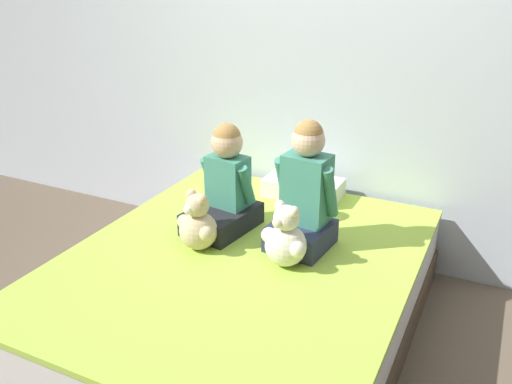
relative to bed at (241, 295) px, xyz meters
The scene contains 8 objects.
ground_plane 0.22m from the bed, ahead, with size 14.00×14.00×0.00m, color brown.
wall_behind_bed 1.49m from the bed, 90.00° to the left, with size 8.00×0.06×2.50m.
bed is the anchor object (origin of this frame).
child_on_left 0.57m from the bed, 131.21° to the left, with size 0.34×0.44×0.58m.
child_on_right 0.62m from the bed, 47.77° to the left, with size 0.32×0.33×0.66m.
teddy_bear_held_by_left_child 0.43m from the bed, behind, with size 0.25×0.19×0.31m.
teddy_bear_held_by_right_child 0.43m from the bed, ahead, with size 0.26×0.20×0.32m.
pillow_at_headboard 0.89m from the bed, 90.00° to the left, with size 0.47×0.26×0.11m.
Camera 1 is at (1.10, -2.07, 1.80)m, focal length 38.00 mm.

